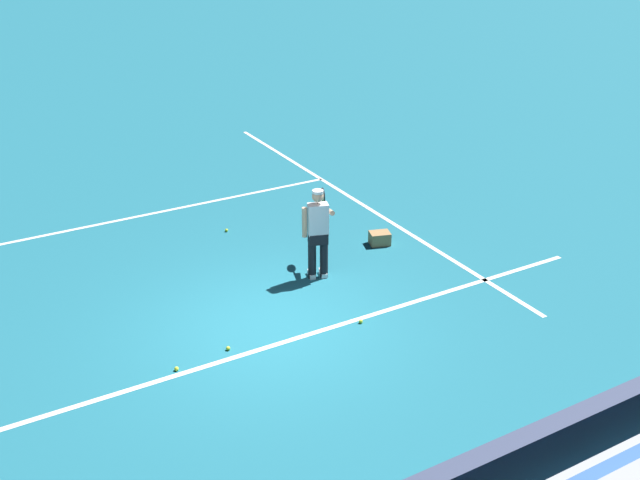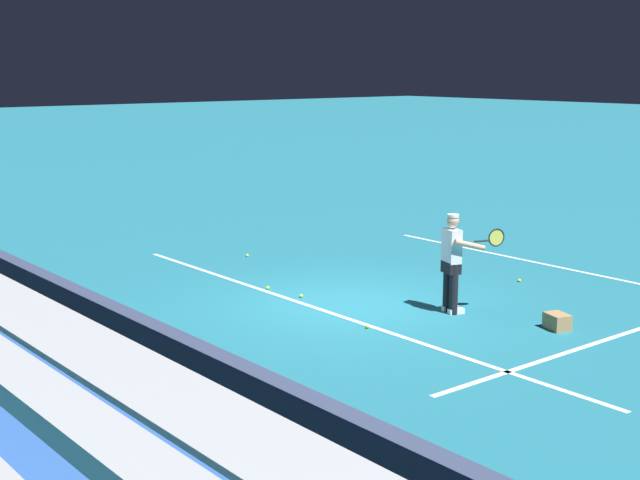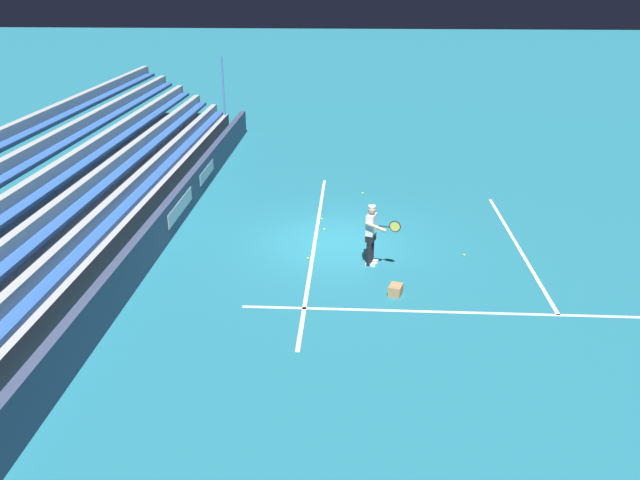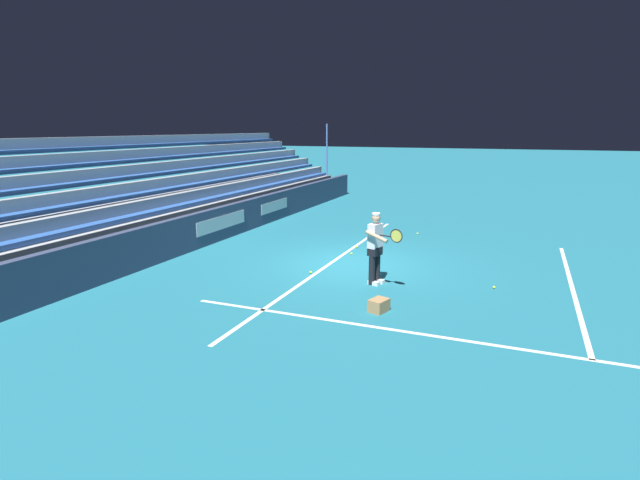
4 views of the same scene
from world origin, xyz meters
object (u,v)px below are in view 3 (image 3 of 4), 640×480
object	(u,v)px
tennis_player	(372,234)
tennis_ball_on_baseline	(322,219)
tennis_ball_stray_back	(363,193)
ball_box_cardboard	(396,290)
tennis_ball_midcourt	(308,259)
tennis_ball_by_box	(324,229)
tennis_ball_far_left	(464,255)

from	to	relation	value
tennis_player	tennis_ball_on_baseline	bearing A→B (deg)	-155.15
tennis_ball_on_baseline	tennis_player	bearing A→B (deg)	24.85
tennis_player	tennis_ball_stray_back	size ratio (longest dim) A/B	25.98
tennis_player	ball_box_cardboard	xyz separation A→B (m)	(1.76, 0.58, -0.76)
ball_box_cardboard	tennis_ball_stray_back	bearing A→B (deg)	-174.43
tennis_ball_midcourt	tennis_ball_stray_back	world-z (taller)	same
tennis_ball_stray_back	tennis_player	bearing A→B (deg)	1.65
tennis_player	tennis_ball_by_box	world-z (taller)	tennis_player
tennis_ball_far_left	tennis_ball_stray_back	xyz separation A→B (m)	(-5.30, -2.84, 0.00)
tennis_ball_by_box	tennis_ball_midcourt	world-z (taller)	same
tennis_player	tennis_ball_midcourt	xyz separation A→B (m)	(-0.19, -1.76, -0.86)
tennis_ball_far_left	tennis_ball_on_baseline	distance (m)	4.94
tennis_ball_by_box	tennis_ball_midcourt	size ratio (longest dim) A/B	1.00
ball_box_cardboard	tennis_ball_stray_back	world-z (taller)	ball_box_cardboard
tennis_player	ball_box_cardboard	size ratio (longest dim) A/B	4.29
tennis_ball_on_baseline	tennis_ball_stray_back	world-z (taller)	same
tennis_ball_on_baseline	tennis_ball_midcourt	distance (m)	3.11
tennis_ball_stray_back	tennis_ball_on_baseline	bearing A→B (deg)	-26.80
tennis_ball_by_box	tennis_ball_stray_back	size ratio (longest dim) A/B	1.00
ball_box_cardboard	tennis_ball_far_left	distance (m)	3.20
ball_box_cardboard	tennis_ball_on_baseline	world-z (taller)	ball_box_cardboard
tennis_player	ball_box_cardboard	world-z (taller)	tennis_player
tennis_ball_far_left	tennis_ball_stray_back	size ratio (longest dim) A/B	1.00
tennis_ball_midcourt	tennis_ball_stray_back	bearing A→B (deg)	164.61
tennis_ball_midcourt	tennis_ball_stray_back	distance (m)	5.99
tennis_ball_far_left	tennis_ball_by_box	distance (m)	4.43
tennis_player	tennis_ball_stray_back	world-z (taller)	tennis_player
tennis_ball_on_baseline	tennis_ball_stray_back	xyz separation A→B (m)	(-2.68, 1.35, 0.00)
tennis_ball_by_box	tennis_ball_on_baseline	distance (m)	0.89
tennis_ball_far_left	tennis_ball_midcourt	xyz separation A→B (m)	(0.48, -4.43, 0.00)
tennis_ball_on_baseline	tennis_ball_midcourt	xyz separation A→B (m)	(3.10, -0.24, 0.00)
tennis_ball_stray_back	tennis_ball_far_left	bearing A→B (deg)	28.19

